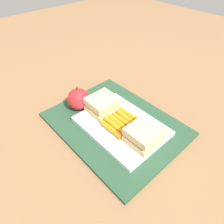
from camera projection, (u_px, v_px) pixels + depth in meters
ground_plane at (115, 125)px, 0.58m from camera, size 2.40×2.40×0.00m
lunchbag_mat at (115, 124)px, 0.58m from camera, size 0.36×0.28×0.01m
food_tray at (121, 126)px, 0.55m from camera, size 0.23×0.17×0.01m
sandwich_half_left at (144, 135)px, 0.49m from camera, size 0.07×0.08×0.04m
sandwich_half_right at (102, 104)px, 0.58m from camera, size 0.07×0.08×0.04m
carrot_sticks_bundle at (121, 122)px, 0.55m from camera, size 0.08×0.09×0.02m
apple at (79, 99)px, 0.60m from camera, size 0.07×0.07×0.08m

